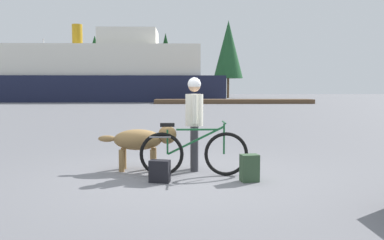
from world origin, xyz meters
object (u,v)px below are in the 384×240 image
Objects in this scene: person_cyclist at (194,115)px; sailboat_moored at (45,96)px; bicycle at (193,153)px; dog at (142,140)px; handbag_pannier at (160,171)px; backpack at (250,168)px; ferry_boat at (107,75)px.

sailboat_moored is at bearing 112.41° from person_cyclist.
bicycle is 1.10× the size of person_cyclist.
sailboat_moored is (-16.18, 39.80, 0.08)m from bicycle.
bicycle reaches higher than dog.
sailboat_moored reaches higher than person_cyclist.
sailboat_moored is at bearing 111.24° from handbag_pannier.
dog reaches higher than backpack.
ferry_boat reaches higher than dog.
sailboat_moored is (-15.64, 40.22, 0.31)m from handbag_pannier.
handbag_pannier is at bearing -141.76° from bicycle.
backpack is at bearing -66.99° from sailboat_moored.
bicycle is at bearing -28.60° from dog.
ferry_boat is at bearing 101.59° from dog.
backpack is 43.69m from sailboat_moored.
handbag_pannier is at bearing -68.76° from sailboat_moored.
bicycle is 1.04m from dog.
sailboat_moored reaches higher than bicycle.
backpack is (0.86, -0.89, -0.79)m from person_cyclist.
dog is 0.06× the size of ferry_boat.
backpack is 0.06× the size of sailboat_moored.
backpack is (1.80, -0.91, -0.33)m from dog.
backpack is at bearing -26.83° from dog.
bicycle is at bearing 38.24° from handbag_pannier.
ferry_boat is at bearing 101.84° from handbag_pannier.
sailboat_moored is at bearing 160.67° from ferry_boat.
ferry_boat is at bearing 102.99° from person_cyclist.
ferry_boat reaches higher than person_cyclist.
person_cyclist is 42.53m from sailboat_moored.
handbag_pannier is 38.41m from ferry_boat.
ferry_boat reaches higher than sailboat_moored.
person_cyclist is (0.03, 0.48, 0.61)m from bicycle.
person_cyclist is 0.22× the size of sailboat_moored.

